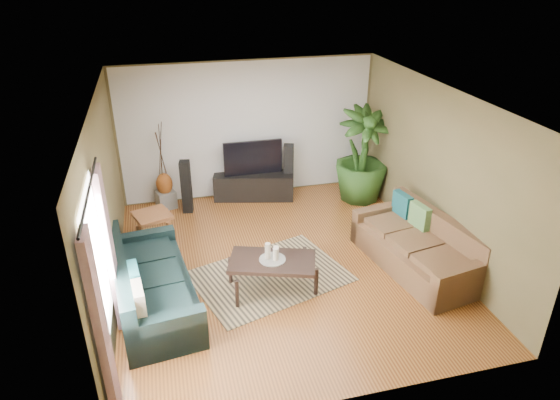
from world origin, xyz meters
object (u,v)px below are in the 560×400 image
object	(u,v)px
speaker_left	(186,187)
vase	(164,184)
sofa_right	(416,243)
side_table	(154,229)
coffee_table	(272,274)
speaker_right	(289,171)
tv_stand	(254,186)
potted_plant	(362,155)
pedestal	(166,199)
sofa_left	(153,280)
television	(253,158)

from	to	relation	value
speaker_left	vase	world-z (taller)	speaker_left
sofa_right	side_table	distance (m)	4.27
sofa_right	coffee_table	bearing A→B (deg)	-99.77
speaker_right	vase	size ratio (longest dim) A/B	2.50
coffee_table	side_table	xyz separation A→B (m)	(-1.64, 1.70, 0.04)
tv_stand	potted_plant	size ratio (longest dim) A/B	0.85
speaker_left	pedestal	bearing A→B (deg)	154.90
coffee_table	tv_stand	bearing A→B (deg)	102.12
sofa_right	speaker_right	world-z (taller)	speaker_right
sofa_left	sofa_right	world-z (taller)	same
tv_stand	speaker_left	world-z (taller)	speaker_left
tv_stand	sofa_right	bearing A→B (deg)	-43.92
television	speaker_left	world-z (taller)	television
sofa_left	coffee_table	size ratio (longest dim) A/B	1.86
sofa_left	side_table	size ratio (longest dim) A/B	3.89
pedestal	side_table	world-z (taller)	side_table
coffee_table	television	distance (m)	3.15
coffee_table	tv_stand	size ratio (longest dim) A/B	0.78
vase	speaker_left	bearing A→B (deg)	-35.26
potted_plant	side_table	distance (m)	4.16
tv_stand	speaker_left	distance (m)	1.39
speaker_right	coffee_table	bearing A→B (deg)	-91.39
coffee_table	speaker_left	xyz separation A→B (m)	(-1.00, 2.79, 0.26)
coffee_table	speaker_right	bearing A→B (deg)	89.26
coffee_table	television	bearing A→B (deg)	102.13
television	vase	xyz separation A→B (m)	(-1.73, 0.00, -0.37)
vase	tv_stand	bearing A→B (deg)	-0.22
sofa_right	potted_plant	bearing A→B (deg)	167.52
vase	coffee_table	bearing A→B (deg)	-65.63
sofa_right	speaker_right	xyz separation A→B (m)	(-1.24, 2.99, 0.12)
pedestal	side_table	xyz separation A→B (m)	(-0.25, -1.37, 0.12)
sofa_right	speaker_left	distance (m)	4.30
tv_stand	vase	distance (m)	1.75
sofa_right	coffee_table	world-z (taller)	sofa_right
sofa_right	side_table	xyz separation A→B (m)	(-3.93, 1.68, -0.13)
sofa_right	tv_stand	size ratio (longest dim) A/B	1.39
sofa_right	television	bearing A→B (deg)	-157.67
speaker_right	pedestal	bearing A→B (deg)	-163.82
vase	speaker_right	bearing A→B (deg)	-1.61
television	tv_stand	bearing A→B (deg)	-90.00
sofa_left	sofa_right	bearing A→B (deg)	-97.24
sofa_right	tv_stand	world-z (taller)	sofa_right
speaker_right	potted_plant	size ratio (longest dim) A/B	0.58
coffee_table	speaker_right	distance (m)	3.19
side_table	speaker_right	bearing A→B (deg)	25.91
television	potted_plant	bearing A→B (deg)	-15.12
tv_stand	potted_plant	distance (m)	2.22
sofa_left	television	world-z (taller)	television
speaker_left	sofa_left	bearing A→B (deg)	-93.64
speaker_right	side_table	xyz separation A→B (m)	(-2.68, -1.30, -0.25)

